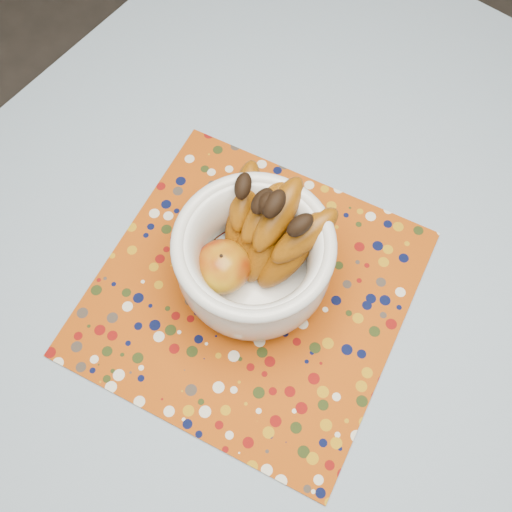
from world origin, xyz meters
name	(u,v)px	position (x,y,z in m)	size (l,w,h in m)	color
table	(328,294)	(0.00, 0.00, 0.67)	(1.20, 1.20, 0.75)	brown
tablecloth	(334,276)	(0.00, 0.00, 0.76)	(1.32, 1.32, 0.01)	#6185A3
placemat	(251,292)	(-0.08, -0.10, 0.76)	(0.46, 0.46, 0.00)	#9D3D08
fruit_bowl	(257,248)	(-0.10, -0.07, 0.85)	(0.25, 0.24, 0.19)	silver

